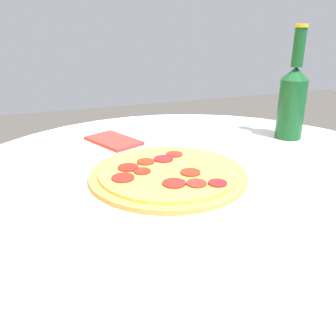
{
  "coord_description": "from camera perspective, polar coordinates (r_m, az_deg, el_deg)",
  "views": [
    {
      "loc": [
        -0.6,
        0.28,
        1.08
      ],
      "look_at": [
        0.05,
        0.05,
        0.8
      ],
      "focal_mm": 40.0,
      "sensor_mm": 36.0,
      "label": 1
    }
  ],
  "objects": [
    {
      "name": "table",
      "position": [
        0.82,
        4.38,
        -13.65
      ],
      "size": [
        1.07,
        1.07,
        0.78
      ],
      "color": "silver",
      "rests_on": "ground_plane"
    },
    {
      "name": "pizza",
      "position": [
        0.75,
        -0.03,
        -0.87
      ],
      "size": [
        0.32,
        0.32,
        0.02
      ],
      "color": "#C68E47",
      "rests_on": "table"
    },
    {
      "name": "beer_bottle",
      "position": [
        1.02,
        18.43,
        10.02
      ],
      "size": [
        0.07,
        0.07,
        0.28
      ],
      "color": "#144C23",
      "rests_on": "table"
    },
    {
      "name": "napkin",
      "position": [
        0.97,
        -8.29,
        4.14
      ],
      "size": [
        0.17,
        0.14,
        0.01
      ],
      "color": "red",
      "rests_on": "table"
    }
  ]
}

